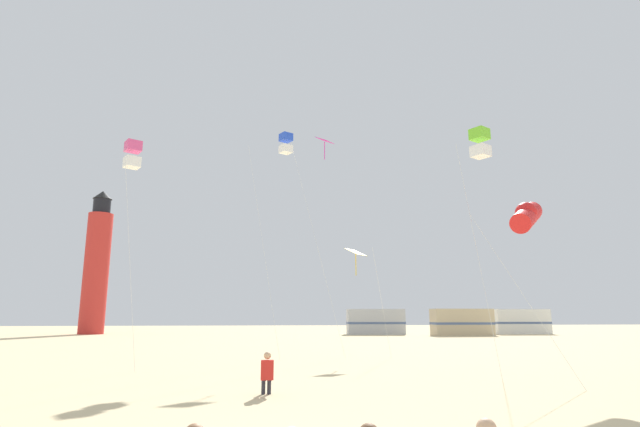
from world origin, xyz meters
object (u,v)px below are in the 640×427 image
kite_flyer_standing (267,372)px  lighthouse_distant (97,265)px  kite_diamond_magenta (324,150)px  rv_van_silver (376,322)px  rv_van_tan (462,322)px  kite_diamond_gold (357,256)px  kite_box_lime (480,143)px  kite_box_blue (286,144)px  kite_tube_scarlet (526,216)px  rv_van_white (520,322)px  kite_box_rainbow (133,155)px

kite_flyer_standing → lighthouse_distant: bearing=-69.4°
kite_diamond_magenta → rv_van_silver: (9.52, 28.59, -10.42)m
kite_flyer_standing → rv_van_silver: size_ratio=0.18×
rv_van_tan → kite_diamond_gold: bearing=-121.6°
kite_diamond_magenta → rv_van_silver: size_ratio=1.92×
kite_box_lime → kite_box_blue: kite_box_blue is taller
kite_flyer_standing → kite_diamond_magenta: 18.08m
kite_box_blue → lighthouse_distant: (-20.33, 34.23, -3.79)m
kite_tube_scarlet → kite_diamond_magenta: bearing=115.6°
kite_box_blue → rv_van_tan: kite_box_blue is taller
kite_tube_scarlet → rv_van_silver: kite_tube_scarlet is taller
kite_diamond_gold → kite_diamond_magenta: (-1.33, 3.00, 6.67)m
kite_tube_scarlet → rv_van_tan: 38.77m
kite_flyer_standing → rv_van_white: bearing=-127.4°
kite_diamond_gold → rv_van_white: bearing=50.8°
kite_tube_scarlet → kite_box_blue: (-8.02, 10.60, 6.05)m
kite_box_blue → kite_box_rainbow: bearing=-137.9°
kite_box_blue → rv_van_silver: kite_box_blue is taller
kite_diamond_gold → rv_van_white: kite_diamond_gold is taller
kite_box_lime → rv_van_white: kite_box_lime is taller
lighthouse_distant → kite_diamond_gold: bearing=-56.3°
kite_flyer_standing → kite_box_lime: size_ratio=0.12×
kite_diamond_magenta → kite_box_blue: kite_diamond_magenta is taller
kite_box_rainbow → kite_diamond_gold: size_ratio=1.69×
kite_flyer_standing → kite_tube_scarlet: (9.02, 1.92, 4.96)m
kite_flyer_standing → rv_van_white: 51.22m
kite_diamond_magenta → lighthouse_distant: size_ratio=0.75×
kite_flyer_standing → kite_box_lime: kite_box_lime is taller
kite_box_rainbow → lighthouse_distant: size_ratio=0.56×
kite_tube_scarlet → rv_van_tan: bearing=71.3°
kite_flyer_standing → kite_diamond_gold: (4.66, 10.81, 4.53)m
kite_diamond_magenta → rv_van_silver: 31.88m
kite_diamond_magenta → kite_diamond_gold: bearing=-66.1°
kite_tube_scarlet → kite_diamond_gold: (-4.36, 8.89, -0.43)m
kite_box_blue → kite_flyer_standing: bearing=-94.6°
kite_box_lime → rv_van_white: bearing=60.6°
rv_van_white → kite_flyer_standing: bearing=-124.4°
kite_box_rainbow → kite_box_blue: size_ratio=0.76×
kite_box_rainbow → kite_flyer_standing: bearing=-48.7°
kite_diamond_gold → lighthouse_distant: size_ratio=0.33×
rv_van_silver → kite_box_blue: bearing=-108.0°
kite_flyer_standing → kite_box_lime: bearing=-159.5°
kite_box_rainbow → kite_diamond_magenta: kite_diamond_magenta is taller
kite_box_rainbow → rv_van_silver: 41.09m
kite_diamond_magenta → lighthouse_distant: (-22.66, 32.94, -3.97)m
kite_box_rainbow → lighthouse_distant: bearing=108.7°
kite_diamond_magenta → kite_flyer_standing: bearing=-103.5°
kite_flyer_standing → kite_box_rainbow: size_ratio=0.12×
kite_box_lime → kite_tube_scarlet: (0.85, -1.44, -3.16)m
kite_box_rainbow → rv_van_white: (35.47, 35.19, -7.35)m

